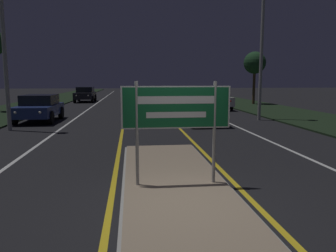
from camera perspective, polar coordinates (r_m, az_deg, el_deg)
ground_plane at (r=6.34m, az=2.40°, el=-13.03°), size 160.00×160.00×0.00m
median_island at (r=7.07m, az=1.39°, el=-10.40°), size 2.28×8.25×0.10m
verge_left at (r=27.32m, az=-24.76°, el=2.66°), size 5.00×100.00×0.08m
verge_right at (r=27.95m, az=15.48°, el=3.22°), size 5.00×100.00×0.08m
centre_line_yellow_left at (r=30.93m, az=-7.22°, el=3.83°), size 0.12×70.00×0.01m
centre_line_yellow_right at (r=31.01m, az=-2.28°, el=3.90°), size 0.12×70.00×0.01m
lane_line_white_left at (r=31.10m, az=-12.52°, el=3.73°), size 0.12×70.00×0.01m
lane_line_white_right at (r=31.35m, az=2.97°, el=3.94°), size 0.12×70.00×0.01m
edge_line_white_left at (r=31.56m, az=-17.95°, el=3.59°), size 0.10×70.00×0.01m
edge_line_white_right at (r=31.97m, az=8.29°, el=3.95°), size 0.10×70.00×0.01m
highway_sign at (r=6.73m, az=1.44°, el=2.50°), size 2.25×0.07×2.15m
streetlight_left_near at (r=16.51m, az=-27.01°, el=17.83°), size 0.47×0.47×8.58m
streetlight_right_near at (r=19.41m, az=16.22°, el=18.47°), size 0.54×0.54×8.98m
car_receding_0 at (r=17.13m, az=5.73°, el=3.04°), size 1.99×4.11×1.45m
car_receding_1 at (r=25.71m, az=8.14°, el=4.65°), size 1.92×4.79×1.41m
car_approaching_0 at (r=19.23m, az=-21.50°, el=3.03°), size 2.00×4.10×1.45m
car_approaching_1 at (r=34.60m, az=-14.21°, el=5.42°), size 1.93×4.25×1.52m
roadside_palm_right at (r=30.72m, az=14.87°, el=10.52°), size 1.97×1.97×4.66m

